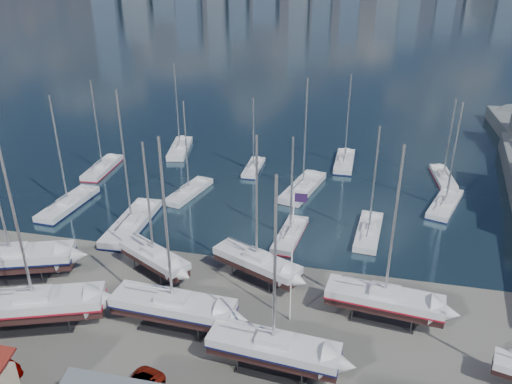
# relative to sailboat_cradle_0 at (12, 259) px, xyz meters

# --- Properties ---
(ground) EXTENTS (1400.00, 1400.00, 0.00)m
(ground) POSITION_rel_sailboat_cradle_0_xyz_m (21.28, -1.72, -2.22)
(ground) COLOR #605E59
(ground) RESTS_ON ground
(water) EXTENTS (1400.00, 600.00, 0.40)m
(water) POSITION_rel_sailboat_cradle_0_xyz_m (21.28, 308.28, -2.37)
(water) COLOR #182937
(water) RESTS_ON ground
(sailboat_cradle_0) EXTENTS (12.30, 7.12, 18.95)m
(sailboat_cradle_0) POSITION_rel_sailboat_cradle_0_xyz_m (0.00, 0.00, 0.00)
(sailboat_cradle_0) COLOR #2D2D33
(sailboat_cradle_0) RESTS_ON ground
(sailboat_cradle_1) EXTENTS (12.12, 7.07, 18.69)m
(sailboat_cradle_1) POSITION_rel_sailboat_cradle_0_xyz_m (6.69, -5.99, -0.01)
(sailboat_cradle_1) COLOR #2D2D33
(sailboat_cradle_1) RESTS_ON ground
(sailboat_cradle_2) EXTENTS (8.74, 6.33, 14.27)m
(sailboat_cradle_2) POSITION_rel_sailboat_cradle_0_xyz_m (13.53, 3.72, -0.24)
(sailboat_cradle_2) COLOR #2D2D33
(sailboat_cradle_2) RESTS_ON ground
(sailboat_cradle_3) EXTENTS (11.04, 3.59, 17.51)m
(sailboat_cradle_3) POSITION_rel_sailboat_cradle_0_xyz_m (18.42, -3.54, -0.08)
(sailboat_cradle_3) COLOR #2D2D33
(sailboat_cradle_3) RESTS_ON ground
(sailboat_cradle_4) EXTENTS (9.56, 6.28, 15.28)m
(sailboat_cradle_4) POSITION_rel_sailboat_cradle_0_xyz_m (23.90, 4.98, -0.18)
(sailboat_cradle_4) COLOR #2D2D33
(sailboat_cradle_4) RESTS_ON ground
(sailboat_cradle_5) EXTENTS (10.53, 3.82, 16.61)m
(sailboat_cradle_5) POSITION_rel_sailboat_cradle_0_xyz_m (27.80, -6.62, -0.12)
(sailboat_cradle_5) COLOR #2D2D33
(sailboat_cradle_5) RESTS_ON ground
(sailboat_cradle_6) EXTENTS (10.53, 4.05, 16.54)m
(sailboat_cradle_6) POSITION_rel_sailboat_cradle_0_xyz_m (36.19, 1.48, -0.13)
(sailboat_cradle_6) COLOR #2D2D33
(sailboat_cradle_6) RESTS_ON ground
(sailboat_moored_0) EXTENTS (3.50, 10.50, 15.47)m
(sailboat_moored_0) POSITION_rel_sailboat_cradle_0_xyz_m (-3.57, 15.47, -1.92)
(sailboat_moored_0) COLOR black
(sailboat_moored_0) RESTS_ON water
(sailboat_moored_1) EXTENTS (3.36, 9.88, 14.53)m
(sailboat_moored_1) POSITION_rel_sailboat_cradle_0_xyz_m (-5.44, 28.00, -1.92)
(sailboat_moored_1) COLOR black
(sailboat_moored_1) RESTS_ON water
(sailboat_moored_2) EXTENTS (4.79, 10.57, 15.42)m
(sailboat_moored_2) POSITION_rel_sailboat_cradle_0_xyz_m (3.11, 38.64, -1.90)
(sailboat_moored_2) COLOR black
(sailboat_moored_2) RESTS_ON water
(sailboat_moored_3) EXTENTS (3.64, 11.81, 17.52)m
(sailboat_moored_3) POSITION_rel_sailboat_cradle_0_xyz_m (6.85, 12.37, -1.91)
(sailboat_moored_3) COLOR black
(sailboat_moored_3) RESTS_ON water
(sailboat_moored_4) EXTENTS (4.35, 9.41, 13.71)m
(sailboat_moored_4) POSITION_rel_sailboat_cradle_0_xyz_m (10.42, 22.65, -1.90)
(sailboat_moored_4) COLOR black
(sailboat_moored_4) RESTS_ON water
(sailboat_moored_5) EXTENTS (2.32, 7.90, 11.77)m
(sailboat_moored_5) POSITION_rel_sailboat_cradle_0_xyz_m (17.11, 33.25, -1.91)
(sailboat_moored_5) COLOR black
(sailboat_moored_5) RESTS_ON water
(sailboat_moored_6) EXTENTS (3.26, 8.81, 12.87)m
(sailboat_moored_6) POSITION_rel_sailboat_cradle_0_xyz_m (25.87, 13.95, -1.92)
(sailboat_moored_6) COLOR black
(sailboat_moored_6) RESTS_ON water
(sailboat_moored_7) EXTENTS (5.48, 11.33, 16.49)m
(sailboat_moored_7) POSITION_rel_sailboat_cradle_0_xyz_m (25.55, 27.25, -1.90)
(sailboat_moored_7) COLOR black
(sailboat_moored_7) RESTS_ON water
(sailboat_moored_8) EXTENTS (2.88, 9.94, 14.82)m
(sailboat_moored_8) POSITION_rel_sailboat_cradle_0_xyz_m (30.58, 38.71, -1.92)
(sailboat_moored_8) COLOR black
(sailboat_moored_8) RESTS_ON water
(sailboat_moored_9) EXTENTS (3.36, 9.40, 13.90)m
(sailboat_moored_9) POSITION_rel_sailboat_cradle_0_xyz_m (34.73, 16.64, -1.90)
(sailboat_moored_9) COLOR black
(sailboat_moored_9) RESTS_ON water
(sailboat_moored_10) EXTENTS (5.75, 10.11, 14.58)m
(sailboat_moored_10) POSITION_rel_sailboat_cradle_0_xyz_m (44.31, 26.22, -1.92)
(sailboat_moored_10) COLOR black
(sailboat_moored_10) RESTS_ON water
(sailboat_moored_11) EXTENTS (3.24, 8.71, 12.72)m
(sailboat_moored_11) POSITION_rel_sailboat_cradle_0_xyz_m (45.08, 35.71, -1.92)
(sailboat_moored_11) COLOR black
(sailboat_moored_11) RESTS_ON water
(flagpole) EXTENTS (1.13, 0.12, 12.81)m
(flagpole) POSITION_rel_sailboat_cradle_0_xyz_m (28.24, -0.45, 5.20)
(flagpole) COLOR white
(flagpole) RESTS_ON ground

